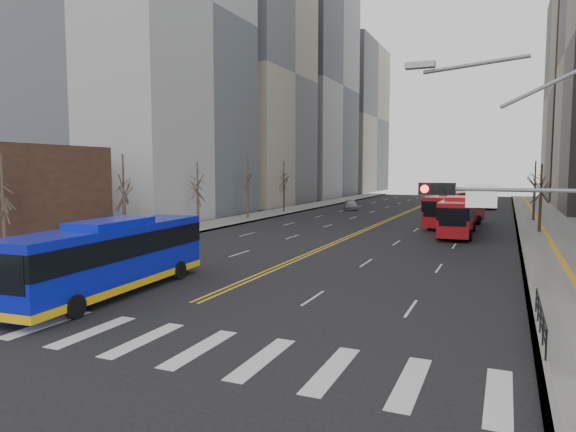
# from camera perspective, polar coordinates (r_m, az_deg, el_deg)

# --- Properties ---
(ground) EXTENTS (220.00, 220.00, 0.00)m
(ground) POSITION_cam_1_polar(r_m,az_deg,el_deg) (20.37, -18.40, -12.50)
(ground) COLOR black
(sidewalk_right) EXTENTS (7.00, 130.00, 0.15)m
(sidewalk_right) POSITION_cam_1_polar(r_m,az_deg,el_deg) (59.93, 27.30, -1.14)
(sidewalk_right) COLOR gray
(sidewalk_right) RESTS_ON ground
(sidewalk_left) EXTENTS (5.00, 130.00, 0.15)m
(sidewalk_left) POSITION_cam_1_polar(r_m,az_deg,el_deg) (66.64, -3.26, 0.02)
(sidewalk_left) COLOR gray
(sidewalk_left) RESTS_ON ground
(crosswalk) EXTENTS (26.70, 4.00, 0.01)m
(crosswalk) POSITION_cam_1_polar(r_m,az_deg,el_deg) (20.37, -18.40, -12.48)
(crosswalk) COLOR silver
(crosswalk) RESTS_ON ground
(centerline) EXTENTS (0.55, 100.00, 0.01)m
(centerline) POSITION_cam_1_polar(r_m,az_deg,el_deg) (70.92, 12.47, 0.16)
(centerline) COLOR gold
(centerline) RESTS_ON ground
(office_towers) EXTENTS (83.00, 134.00, 58.00)m
(office_towers) POSITION_cam_1_polar(r_m,az_deg,el_deg) (85.82, 14.63, 17.04)
(office_towers) COLOR gray
(office_towers) RESTS_ON ground
(signal_mast) EXTENTS (5.37, 0.37, 9.39)m
(signal_mast) POSITION_cam_1_polar(r_m,az_deg,el_deg) (16.51, 25.72, 0.36)
(signal_mast) COLOR gray
(signal_mast) RESTS_ON ground
(pedestrian_railing) EXTENTS (0.06, 6.06, 1.02)m
(pedestrian_railing) POSITION_cam_1_polar(r_m,az_deg,el_deg) (21.16, 26.27, -9.79)
(pedestrian_railing) COLOR black
(pedestrian_railing) RESTS_ON sidewalk_right
(street_trees) EXTENTS (35.20, 47.20, 7.60)m
(street_trees) POSITION_cam_1_polar(r_m,az_deg,el_deg) (53.01, 0.74, 3.89)
(street_trees) COLOR #33271F
(street_trees) RESTS_ON ground
(blue_bus) EXTENTS (3.55, 12.80, 3.67)m
(blue_bus) POSITION_cam_1_polar(r_m,az_deg,el_deg) (26.56, -18.99, -4.13)
(blue_bus) COLOR #0B16AC
(blue_bus) RESTS_ON ground
(red_bus_near) EXTENTS (2.99, 11.41, 3.60)m
(red_bus_near) POSITION_cam_1_polar(r_m,az_deg,el_deg) (49.92, 18.34, 0.24)
(red_bus_near) COLOR red
(red_bus_near) RESTS_ON ground
(red_bus_far) EXTENTS (5.52, 11.93, 3.68)m
(red_bus_far) POSITION_cam_1_polar(r_m,az_deg,el_deg) (57.28, 18.10, 0.89)
(red_bus_far) COLOR red
(red_bus_far) RESTS_ON ground
(car_white) EXTENTS (2.37, 4.97, 1.57)m
(car_white) POSITION_cam_1_polar(r_m,az_deg,el_deg) (43.71, -12.65, -1.90)
(car_white) COLOR white
(car_white) RESTS_ON ground
(car_dark_mid) EXTENTS (3.11, 4.62, 1.46)m
(car_dark_mid) POSITION_cam_1_polar(r_m,az_deg,el_deg) (60.93, 17.49, -0.08)
(car_dark_mid) COLOR black
(car_dark_mid) RESTS_ON ground
(car_silver) EXTENTS (3.47, 5.08, 1.37)m
(car_silver) POSITION_cam_1_polar(r_m,az_deg,el_deg) (78.25, 6.98, 1.21)
(car_silver) COLOR #97979C
(car_silver) RESTS_ON ground
(car_dark_far) EXTENTS (3.72, 5.26, 1.33)m
(car_dark_far) POSITION_cam_1_polar(r_m,az_deg,el_deg) (84.53, 21.13, 1.18)
(car_dark_far) COLOR black
(car_dark_far) RESTS_ON ground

